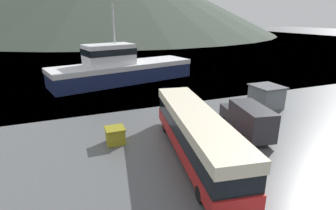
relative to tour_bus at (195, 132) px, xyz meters
name	(u,v)px	position (x,y,z in m)	size (l,w,h in m)	color
water_surface	(76,36)	(-0.12, 130.81, -1.80)	(240.00, 240.00, 0.00)	slate
tour_bus	(195,132)	(0.00, 0.00, 0.00)	(4.66, 13.14, 3.19)	red
delivery_van	(248,119)	(5.57, 1.67, -0.45)	(3.13, 6.50, 2.57)	#2D2D33
fishing_boat	(121,68)	(-0.03, 23.40, 0.28)	(21.51, 10.29, 10.80)	#19234C
storage_bin	(115,135)	(-4.66, 4.02, -1.17)	(1.42, 1.42, 1.23)	olive
dock_kiosk	(266,96)	(11.73, 6.50, -0.63)	(2.86, 3.06, 2.32)	slate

